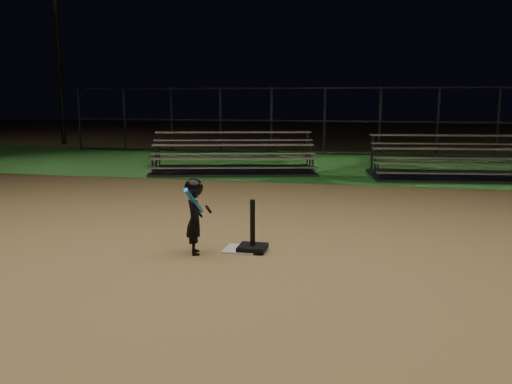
# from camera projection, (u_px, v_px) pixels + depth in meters

# --- Properties ---
(ground) EXTENTS (80.00, 80.00, 0.00)m
(ground) POSITION_uv_depth(u_px,v_px,m) (241.00, 250.00, 7.42)
(ground) COLOR #9E7C47
(ground) RESTS_ON ground
(grass_strip) EXTENTS (60.00, 8.00, 0.01)m
(grass_strip) POSITION_uv_depth(u_px,v_px,m) (315.00, 164.00, 17.05)
(grass_strip) COLOR #225E1E
(grass_strip) RESTS_ON ground
(home_plate) EXTENTS (0.45, 0.45, 0.02)m
(home_plate) POSITION_uv_depth(u_px,v_px,m) (241.00, 249.00, 7.42)
(home_plate) COLOR beige
(home_plate) RESTS_ON ground
(batting_tee) EXTENTS (0.38, 0.38, 0.70)m
(batting_tee) POSITION_uv_depth(u_px,v_px,m) (253.00, 241.00, 7.35)
(batting_tee) COLOR black
(batting_tee) RESTS_ON home_plate
(child_batter) EXTENTS (0.40, 0.65, 1.03)m
(child_batter) POSITION_uv_depth(u_px,v_px,m) (194.00, 214.00, 7.16)
(child_batter) COLOR black
(child_batter) RESTS_ON ground
(bleacher_left) EXTENTS (4.98, 3.26, 1.12)m
(bleacher_left) POSITION_uv_depth(u_px,v_px,m) (233.00, 164.00, 15.20)
(bleacher_left) COLOR silver
(bleacher_left) RESTS_ON ground
(bleacher_right) EXTENTS (4.76, 2.77, 1.11)m
(bleacher_right) POSITION_uv_depth(u_px,v_px,m) (458.00, 169.00, 14.11)
(bleacher_right) COLOR #AFAFB4
(bleacher_right) RESTS_ON ground
(backstop_fence) EXTENTS (20.08, 0.08, 2.50)m
(backstop_fence) POSITION_uv_depth(u_px,v_px,m) (324.00, 121.00, 19.72)
(backstop_fence) COLOR #38383D
(backstop_fence) RESTS_ON ground
(light_pole_left) EXTENTS (0.90, 0.53, 8.30)m
(light_pole_left) POSITION_uv_depth(u_px,v_px,m) (57.00, 32.00, 23.44)
(light_pole_left) COLOR #2D2D30
(light_pole_left) RESTS_ON ground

